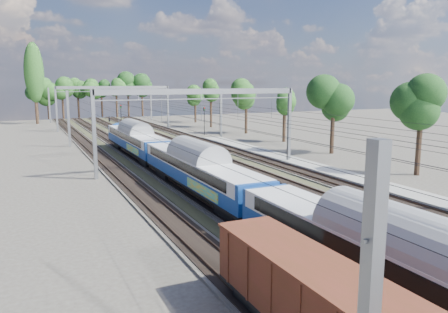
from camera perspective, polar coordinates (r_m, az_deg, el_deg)
name	(u,v)px	position (r m, az deg, el deg)	size (l,w,h in m)	color
ground	(424,275)	(25.07, 24.70, -13.87)	(220.00, 220.00, 0.00)	#47423A
track_bed	(162,150)	(62.95, -8.07, 0.80)	(21.00, 130.00, 0.34)	#47423A
platform	(346,176)	(46.74, 15.65, -2.46)	(3.00, 70.00, 0.30)	gray
catenary	(149,104)	(69.78, -9.79, 6.81)	(25.65, 130.00, 9.00)	slate
tree_belt	(143,89)	(104.00, -10.58, 8.63)	(39.85, 98.25, 11.87)	black
poplar	(34,73)	(112.64, -23.57, 9.95)	(4.40, 4.40, 19.04)	black
emu_train	(199,165)	(37.21, -3.25, -1.09)	(3.17, 66.94, 4.63)	black
freight_boxcar	(329,311)	(16.05, 13.62, -19.07)	(2.61, 12.62, 3.25)	black
worker	(109,119)	(111.06, -14.74, 4.71)	(0.57, 0.38, 1.58)	black
signal_near	(121,115)	(88.80, -13.30, 5.32)	(0.36, 0.33, 5.39)	black
signal_far	(204,118)	(81.35, -2.59, 5.11)	(0.36, 0.33, 5.18)	black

